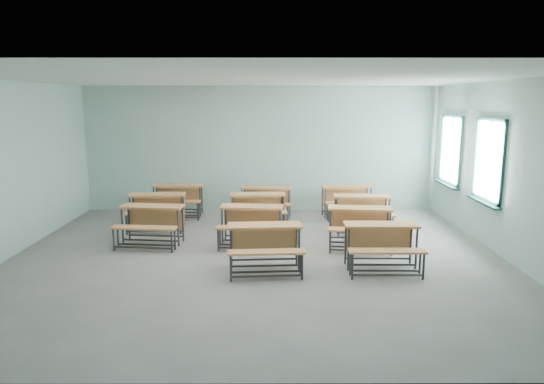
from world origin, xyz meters
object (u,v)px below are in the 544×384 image
at_px(desk_unit_r1c0, 151,219).
at_px(desk_unit_r1c2, 360,221).
at_px(desk_unit_r2c1, 258,205).
at_px(desk_unit_r2c2, 363,208).
at_px(desk_unit_r0c1, 265,241).
at_px(desk_unit_r2c0, 157,206).
at_px(desk_unit_r3c2, 348,196).
at_px(desk_unit_r3c0, 177,195).
at_px(desk_unit_r1c1, 251,219).
at_px(desk_unit_r3c1, 266,198).
at_px(desk_unit_r0c2, 382,240).

height_order(desk_unit_r1c0, desk_unit_r1c2, same).
distance_m(desk_unit_r2c1, desk_unit_r2c2, 2.31).
bearing_deg(desk_unit_r1c0, desk_unit_r2c2, 19.60).
xyz_separation_m(desk_unit_r0c1, desk_unit_r2c2, (2.11, 2.55, 0.00)).
bearing_deg(desk_unit_r2c0, desk_unit_r3c2, 9.62).
xyz_separation_m(desk_unit_r2c0, desk_unit_r3c0, (0.23, 1.21, 0.00)).
bearing_deg(desk_unit_r1c0, desk_unit_r1c1, 5.26).
distance_m(desk_unit_r1c0, desk_unit_r2c1, 2.44).
relative_size(desk_unit_r2c0, desk_unit_r3c2, 0.98).
height_order(desk_unit_r2c2, desk_unit_r3c1, same).
distance_m(desk_unit_r0c2, desk_unit_r1c0, 4.50).
distance_m(desk_unit_r0c1, desk_unit_r1c0, 2.74).
relative_size(desk_unit_r3c1, desk_unit_r3c2, 1.00).
relative_size(desk_unit_r1c0, desk_unit_r1c1, 1.01).
bearing_deg(desk_unit_r2c1, desk_unit_r1c2, -39.03).
bearing_deg(desk_unit_r2c2, desk_unit_r3c0, 163.77).
xyz_separation_m(desk_unit_r1c1, desk_unit_r2c1, (0.10, 1.30, 0.00)).
relative_size(desk_unit_r0c1, desk_unit_r3c1, 0.97).
bearing_deg(desk_unit_r1c2, desk_unit_r0c1, -137.35).
bearing_deg(desk_unit_r1c2, desk_unit_r2c2, 83.82).
distance_m(desk_unit_r2c2, desk_unit_r3c0, 4.55).
bearing_deg(desk_unit_r3c2, desk_unit_r2c1, -160.62).
distance_m(desk_unit_r2c2, desk_unit_r3c2, 1.26).
height_order(desk_unit_r2c0, desk_unit_r3c2, same).
bearing_deg(desk_unit_r3c2, desk_unit_r2c2, -90.29).
bearing_deg(desk_unit_r0c1, desk_unit_r2c1, 90.15).
height_order(desk_unit_r2c1, desk_unit_r2c2, same).
distance_m(desk_unit_r1c1, desk_unit_r3c2, 3.26).
height_order(desk_unit_r1c0, desk_unit_r2c1, same).
xyz_separation_m(desk_unit_r1c2, desk_unit_r2c2, (0.28, 1.23, 0.00)).
relative_size(desk_unit_r2c1, desk_unit_r3c0, 1.03).
bearing_deg(desk_unit_r3c1, desk_unit_r0c1, -82.92).
bearing_deg(desk_unit_r0c2, desk_unit_r3c0, 137.26).
bearing_deg(desk_unit_r0c1, desk_unit_r2c0, 127.98).
distance_m(desk_unit_r1c1, desk_unit_r3c0, 3.14).
distance_m(desk_unit_r2c1, desk_unit_r3c1, 0.90).
xyz_separation_m(desk_unit_r1c1, desk_unit_r3c2, (2.27, 2.33, 0.00)).
bearing_deg(desk_unit_r2c0, desk_unit_r3c0, 75.18).
bearing_deg(desk_unit_r0c2, desk_unit_r1c0, 161.22).
relative_size(desk_unit_r0c1, desk_unit_r0c2, 1.04).
height_order(desk_unit_r1c2, desk_unit_r2c0, same).
xyz_separation_m(desk_unit_r1c0, desk_unit_r2c0, (-0.17, 1.23, 0.00)).
relative_size(desk_unit_r0c1, desk_unit_r1c0, 0.98).
relative_size(desk_unit_r0c1, desk_unit_r3c0, 1.04).
relative_size(desk_unit_r2c2, desk_unit_r3c2, 0.96).
xyz_separation_m(desk_unit_r0c1, desk_unit_r3c1, (-0.03, 3.66, 0.00)).
bearing_deg(desk_unit_r1c1, desk_unit_r1c2, 1.26).
distance_m(desk_unit_r3c0, desk_unit_r3c2, 4.20).
height_order(desk_unit_r1c2, desk_unit_r2c2, same).
relative_size(desk_unit_r2c0, desk_unit_r3c1, 0.98).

